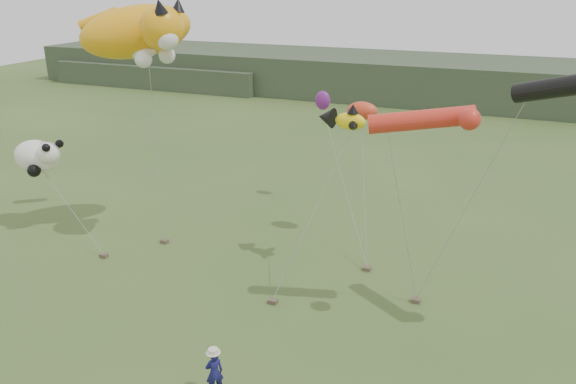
# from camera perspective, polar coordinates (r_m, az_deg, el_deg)

# --- Properties ---
(ground) EXTENTS (120.00, 120.00, 0.00)m
(ground) POSITION_cam_1_polar(r_m,az_deg,el_deg) (19.49, -5.72, -15.89)
(ground) COLOR #385123
(ground) RESTS_ON ground
(headland) EXTENTS (90.00, 13.00, 4.00)m
(headland) POSITION_cam_1_polar(r_m,az_deg,el_deg) (60.13, 11.62, 11.24)
(headland) COLOR #2D3D28
(headland) RESTS_ON ground
(festival_attendant) EXTENTS (0.63, 0.62, 1.47)m
(festival_attendant) POSITION_cam_1_polar(r_m,az_deg,el_deg) (17.56, -7.49, -17.71)
(festival_attendant) COLOR #151550
(festival_attendant) RESTS_ON ground
(sandbag_anchors) EXTENTS (13.87, 4.11, 0.17)m
(sandbag_anchors) POSITION_cam_1_polar(r_m,az_deg,el_deg) (23.87, -3.07, -8.07)
(sandbag_anchors) COLOR brown
(sandbag_anchors) RESTS_ON ground
(cat_kite) EXTENTS (6.52, 5.09, 2.96)m
(cat_kite) POSITION_cam_1_polar(r_m,az_deg,el_deg) (25.87, -14.65, 15.47)
(cat_kite) COLOR orange
(cat_kite) RESTS_ON ground
(fish_kite) EXTENTS (2.16, 1.44, 1.10)m
(fish_kite) POSITION_cam_1_polar(r_m,az_deg,el_deg) (22.56, 5.43, 7.39)
(fish_kite) COLOR yellow
(fish_kite) RESTS_ON ground
(tube_kites) EXTENTS (7.83, 2.59, 2.60)m
(tube_kites) POSITION_cam_1_polar(r_m,az_deg,el_deg) (18.82, 20.82, 8.42)
(tube_kites) COLOR black
(tube_kites) RESTS_ON ground
(panda_kite) EXTENTS (2.79, 1.80, 1.73)m
(panda_kite) POSITION_cam_1_polar(r_m,az_deg,el_deg) (29.37, -24.02, 3.33)
(panda_kite) COLOR white
(panda_kite) RESTS_ON ground
(misc_kites) EXTENTS (4.20, 4.42, 1.40)m
(misc_kites) POSITION_cam_1_polar(r_m,az_deg,el_deg) (26.90, 6.09, 8.59)
(misc_kites) COLOR red
(misc_kites) RESTS_ON ground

